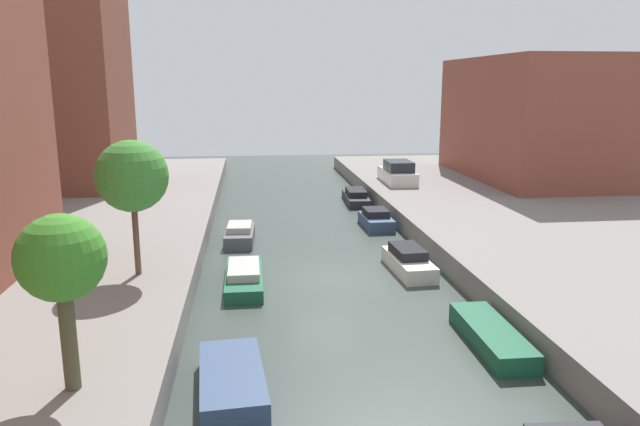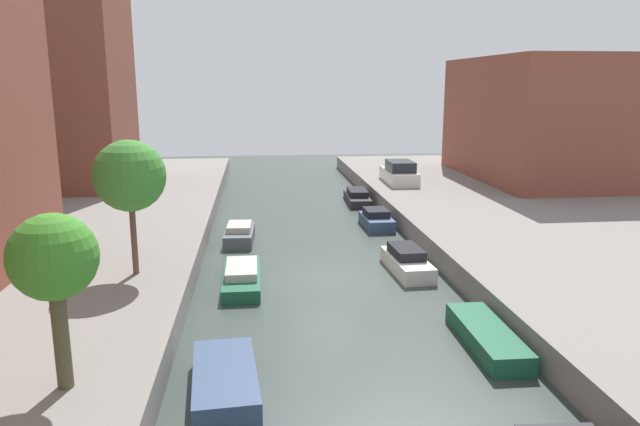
% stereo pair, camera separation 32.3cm
% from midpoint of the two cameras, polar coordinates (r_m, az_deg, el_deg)
% --- Properties ---
extents(ground_plane, '(84.00, 84.00, 0.00)m').
position_cam_midpoint_polar(ground_plane, '(24.00, 0.61, -6.30)').
color(ground_plane, '#333D38').
extents(apartment_tower_far, '(10.00, 8.43, 21.24)m').
position_cam_midpoint_polar(apartment_tower_far, '(42.72, -25.43, 16.52)').
color(apartment_tower_far, brown).
rests_on(apartment_tower_far, quay_left).
extents(low_block_right, '(10.00, 15.21, 8.49)m').
position_cam_midpoint_polar(low_block_right, '(45.58, 21.06, 8.50)').
color(low_block_right, brown).
rests_on(low_block_right, quay_right).
extents(street_tree_1, '(1.91, 1.91, 4.00)m').
position_cam_midpoint_polar(street_tree_1, '(13.90, -23.70, -4.20)').
color(street_tree_1, '#4D482F').
rests_on(street_tree_1, quay_left).
extents(street_tree_2, '(2.51, 2.51, 4.81)m').
position_cam_midpoint_polar(street_tree_2, '(21.55, -17.48, 3.41)').
color(street_tree_2, brown).
rests_on(street_tree_2, quay_left).
extents(parked_car, '(1.95, 4.70, 1.55)m').
position_cam_midpoint_polar(parked_car, '(40.97, 7.88, 3.79)').
color(parked_car, beige).
rests_on(parked_car, quay_right).
extents(moored_boat_left_1, '(1.85, 3.77, 0.68)m').
position_cam_midpoint_polar(moored_boat_left_1, '(15.65, -8.53, -15.78)').
color(moored_boat_left_1, '#33476B').
rests_on(moored_boat_left_1, ground_plane).
extents(moored_boat_left_2, '(1.42, 4.53, 0.81)m').
position_cam_midpoint_polar(moored_boat_left_2, '(23.37, -7.15, -6.05)').
color(moored_boat_left_2, '#195638').
rests_on(moored_boat_left_2, ground_plane).
extents(moored_boat_left_3, '(1.51, 3.39, 0.92)m').
position_cam_midpoint_polar(moored_boat_left_3, '(29.51, -7.45, -2.03)').
color(moored_boat_left_3, '#4C5156').
rests_on(moored_boat_left_3, ground_plane).
extents(moored_boat_right_2, '(1.31, 4.15, 0.60)m').
position_cam_midpoint_polar(moored_boat_right_2, '(18.73, 16.28, -11.39)').
color(moored_boat_right_2, '#195638').
rests_on(moored_boat_right_2, ground_plane).
extents(moored_boat_right_3, '(1.50, 3.79, 1.03)m').
position_cam_midpoint_polar(moored_boat_right_3, '(24.97, 8.74, -4.65)').
color(moored_boat_right_3, beige).
rests_on(moored_boat_right_3, ground_plane).
extents(moored_boat_right_4, '(1.49, 3.04, 1.00)m').
position_cam_midpoint_polar(moored_boat_right_4, '(32.33, 5.75, -0.66)').
color(moored_boat_right_4, '#33476B').
rests_on(moored_boat_right_4, ground_plane).
extents(moored_boat_right_5, '(1.55, 4.48, 0.91)m').
position_cam_midpoint_polar(moored_boat_right_5, '(38.93, 3.85, 1.54)').
color(moored_boat_right_5, '#232328').
rests_on(moored_boat_right_5, ground_plane).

